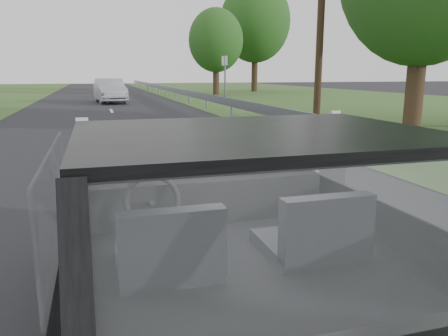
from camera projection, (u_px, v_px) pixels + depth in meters
subject_car at (230, 244)px, 2.55m from camera, size 1.80×4.00×1.45m
dashboard at (204, 195)px, 3.11m from camera, size 1.58×0.45×0.30m
driver_seat at (169, 245)px, 2.13m from camera, size 0.50×0.72×0.42m
passenger_seat at (316, 228)px, 2.35m from camera, size 0.50×0.72×0.42m
steering_wheel at (152, 201)px, 2.70m from camera, size 0.36×0.36×0.04m
cat at (244, 160)px, 3.13m from camera, size 0.59×0.25×0.26m
guardrail at (268, 110)px, 13.13m from camera, size 0.05×90.00×0.32m
other_car at (110, 91)px, 24.94m from camera, size 2.02×4.27×1.36m
highway_sign at (225, 78)px, 27.57m from camera, size 0.20×1.11×2.75m
utility_pole at (322, 2)px, 16.39m from camera, size 0.31×0.31×8.56m
tree_0 at (422, 7)px, 11.70m from camera, size 4.51×4.51×6.83m
tree_2 at (216, 53)px, 33.28m from camera, size 4.94×4.94×6.29m
tree_3 at (255, 38)px, 38.72m from camera, size 7.77×7.77×9.36m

